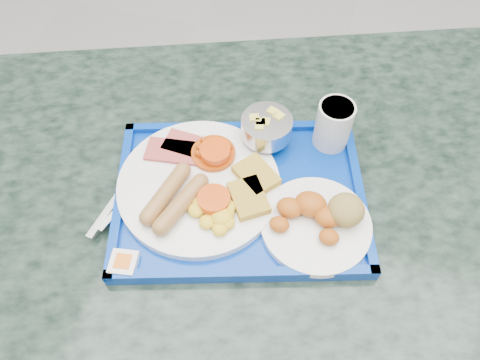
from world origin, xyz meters
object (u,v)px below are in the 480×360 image
object	(u,v)px
main_plate	(202,185)
fruit_bowl	(266,128)
juice_cup	(334,123)
table	(252,240)
tray	(240,196)
bread_plate	(320,218)

from	to	relation	value
main_plate	fruit_bowl	bearing A→B (deg)	59.76
main_plate	juice_cup	size ratio (longest dim) A/B	3.08
table	juice_cup	xyz separation A→B (m)	(0.10, 0.13, 0.24)
tray	fruit_bowl	xyz separation A→B (m)	(0.01, 0.12, 0.04)
table	tray	size ratio (longest dim) A/B	2.84
table	bread_plate	size ratio (longest dim) A/B	7.80
table	fruit_bowl	size ratio (longest dim) A/B	15.40
fruit_bowl	juice_cup	size ratio (longest dim) A/B	1.01
table	fruit_bowl	bearing A→B (deg)	93.55
fruit_bowl	juice_cup	distance (m)	0.11
tray	fruit_bowl	world-z (taller)	fruit_bowl
tray	main_plate	world-z (taller)	main_plate
tray	fruit_bowl	bearing A→B (deg)	84.07
juice_cup	table	bearing A→B (deg)	-128.63
fruit_bowl	juice_cup	bearing A→B (deg)	18.01
tray	fruit_bowl	distance (m)	0.12
tray	bread_plate	world-z (taller)	bread_plate
tray	main_plate	distance (m)	0.06
table	tray	bearing A→B (deg)	-126.36
bread_plate	main_plate	bearing A→B (deg)	177.13
tray	bread_plate	distance (m)	0.14
table	juice_cup	size ratio (longest dim) A/B	15.60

